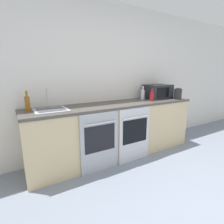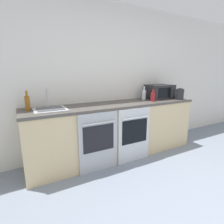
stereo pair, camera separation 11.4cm
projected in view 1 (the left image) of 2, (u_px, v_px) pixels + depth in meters
name	position (u px, v px, depth m)	size (l,w,h in m)	color
wall_back	(106.00, 80.00, 3.13)	(10.00, 0.06, 2.60)	silver
counter_back	(116.00, 130.00, 3.03)	(2.97, 0.65, 0.93)	#D1B789
oven_left	(100.00, 142.00, 2.52)	(0.59, 0.06, 0.89)	#A8AAAF
oven_right	(134.00, 135.00, 2.83)	(0.59, 0.06, 0.89)	silver
microwave	(158.00, 91.00, 3.48)	(0.51, 0.37, 0.27)	#232326
bottle_clear	(143.00, 94.00, 3.34)	(0.08, 0.08, 0.25)	silver
bottle_amber	(27.00, 103.00, 2.32)	(0.06, 0.06, 0.27)	#8C5114
bottle_red	(152.00, 96.00, 3.15)	(0.08, 0.08, 0.22)	maroon
kettle	(178.00, 94.00, 3.37)	(0.15, 0.15, 0.22)	#232326
sink	(51.00, 109.00, 2.38)	(0.44, 0.42, 0.29)	#B7BABF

